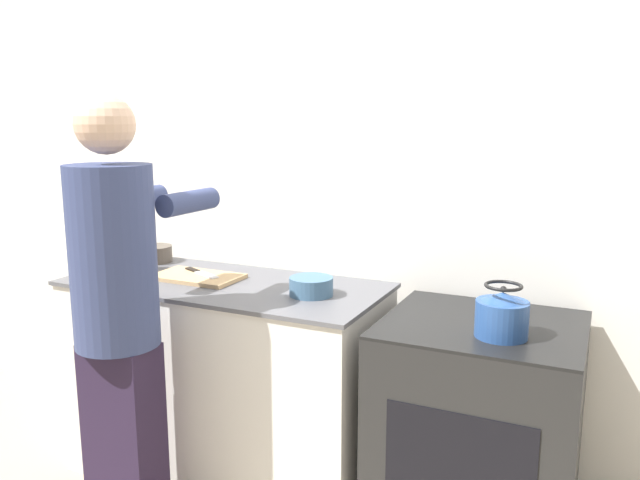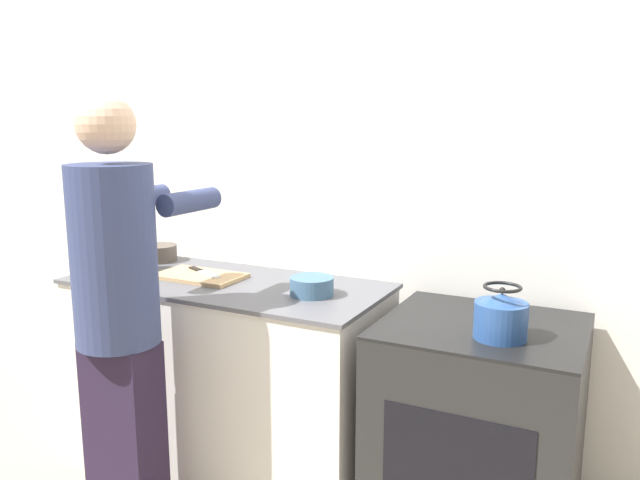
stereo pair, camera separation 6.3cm
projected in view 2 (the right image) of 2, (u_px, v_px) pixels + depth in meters
The scene contains 10 objects.
wall_back at pixel (346, 194), 2.92m from camera, with size 8.00×0.05×2.60m.
counter at pixel (229, 379), 2.88m from camera, with size 1.44×0.65×0.93m.
oven at pixel (477, 435), 2.40m from camera, with size 0.73×0.67×0.89m.
person at pixel (119, 306), 2.35m from camera, with size 0.35×0.59×1.73m.
cutting_board at pixel (200, 276), 2.85m from camera, with size 0.40×0.23×0.02m.
knife at pixel (203, 272), 2.88m from camera, with size 0.24×0.13×0.01m.
kettle at pixel (501, 316), 2.15m from camera, with size 0.18×0.18×0.19m.
bowl_prep at pixel (159, 253), 3.20m from camera, with size 0.18×0.18×0.08m.
bowl_mixing at pixel (312, 286), 2.57m from camera, with size 0.18×0.18×0.08m.
canister_jar at pixel (140, 257), 2.98m from camera, with size 0.13×0.13×0.13m.
Camera 2 is at (1.20, -1.92, 1.63)m, focal length 35.00 mm.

